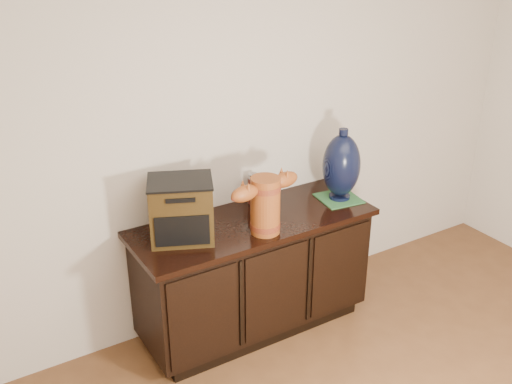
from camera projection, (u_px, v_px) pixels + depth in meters
sideboard at (254, 274)px, 3.65m from camera, size 1.46×0.56×0.75m
terracotta_vessel at (265, 202)px, 3.29m from camera, size 0.47×0.19×0.33m
tv_radio at (181, 210)px, 3.23m from camera, size 0.43×0.39×0.35m
green_mat at (339, 198)px, 3.76m from camera, size 0.27×0.27×0.01m
lamp_base at (341, 166)px, 3.67m from camera, size 0.26×0.26×0.45m
spray_can at (253, 189)px, 3.67m from camera, size 0.07×0.07×0.20m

